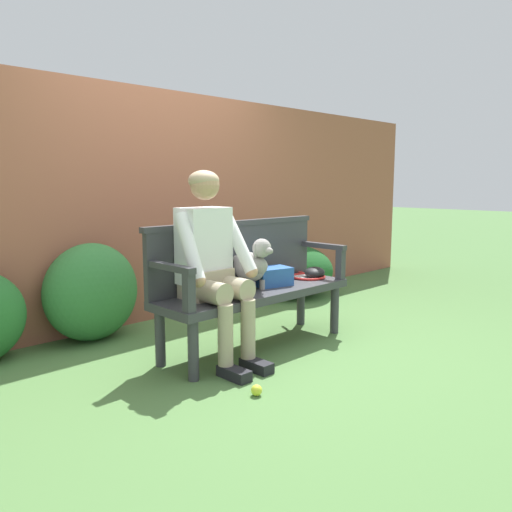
{
  "coord_description": "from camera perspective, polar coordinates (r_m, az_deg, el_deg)",
  "views": [
    {
      "loc": [
        -2.62,
        -2.65,
        1.24
      ],
      "look_at": [
        0.0,
        0.0,
        0.7
      ],
      "focal_mm": 35.85,
      "sensor_mm": 36.0,
      "label": 1
    }
  ],
  "objects": [
    {
      "name": "brick_garden_fence",
      "position": [
        4.81,
        -11.69,
        5.54
      ],
      "size": [
        8.0,
        0.3,
        2.05
      ],
      "primitive_type": "cube",
      "color": "#9E5642",
      "rests_on": "ground"
    },
    {
      "name": "person_seated",
      "position": [
        3.47,
        -5.0,
        -0.38
      ],
      "size": [
        0.56,
        0.64,
        1.32
      ],
      "color": "black",
      "rests_on": "ground"
    },
    {
      "name": "tennis_ball",
      "position": [
        3.09,
        0.06,
        -14.75
      ],
      "size": [
        0.07,
        0.07,
        0.07
      ],
      "primitive_type": "sphere",
      "color": "#CCDB33",
      "rests_on": "ground"
    },
    {
      "name": "bench_backrest",
      "position": [
        3.92,
        -2.18,
        0.38
      ],
      "size": [
        1.67,
        0.06,
        0.5
      ],
      "color": "#38383D",
      "rests_on": "garden_bench"
    },
    {
      "name": "hedge_bush_far_right",
      "position": [
        5.62,
        3.85,
        -1.58
      ],
      "size": [
        0.94,
        0.93,
        0.56
      ],
      "primitive_type": "ellipsoid",
      "color": "#194C1E",
      "rests_on": "ground"
    },
    {
      "name": "tennis_racket",
      "position": [
        4.31,
        5.68,
        -2.23
      ],
      "size": [
        0.4,
        0.57,
        0.03
      ],
      "color": "red",
      "rests_on": "garden_bench"
    },
    {
      "name": "bench_armrest_left_end",
      "position": [
        3.21,
        -8.77,
        -2.43
      ],
      "size": [
        0.06,
        0.48,
        0.28
      ],
      "color": "#38383D",
      "rests_on": "garden_bench"
    },
    {
      "name": "ground_plane",
      "position": [
        3.93,
        0.0,
        -10.17
      ],
      "size": [
        40.0,
        40.0,
        0.0
      ],
      "primitive_type": "plane",
      "color": "#4C753D"
    },
    {
      "name": "garden_bench",
      "position": [
        3.82,
        0.0,
        -4.62
      ],
      "size": [
        1.63,
        0.48,
        0.45
      ],
      "color": "#38383D",
      "rests_on": "ground"
    },
    {
      "name": "baseball_glove",
      "position": [
        4.28,
        6.56,
        -1.82
      ],
      "size": [
        0.28,
        0.26,
        0.09
      ],
      "primitive_type": "ellipsoid",
      "rotation": [
        0.0,
        0.0,
        0.58
      ],
      "color": "black",
      "rests_on": "garden_bench"
    },
    {
      "name": "sports_bag",
      "position": [
        3.94,
        1.77,
        -2.28
      ],
      "size": [
        0.32,
        0.26,
        0.14
      ],
      "primitive_type": "cube",
      "rotation": [
        0.0,
        0.0,
        -0.23
      ],
      "color": "#2856A3",
      "rests_on": "garden_bench"
    },
    {
      "name": "hedge_bush_far_left",
      "position": [
        4.22,
        -17.89,
        -3.84
      ],
      "size": [
        0.76,
        0.52,
        0.77
      ],
      "primitive_type": "ellipsoid",
      "color": "#337538",
      "rests_on": "ground"
    },
    {
      "name": "dog_on_bench",
      "position": [
        3.75,
        -0.38,
        -0.89
      ],
      "size": [
        0.19,
        0.39,
        0.39
      ],
      "color": "gray",
      "rests_on": "garden_bench"
    },
    {
      "name": "bench_armrest_right_end",
      "position": [
        4.29,
        8.18,
        0.27
      ],
      "size": [
        0.06,
        0.48,
        0.28
      ],
      "color": "#38383D",
      "rests_on": "garden_bench"
    }
  ]
}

